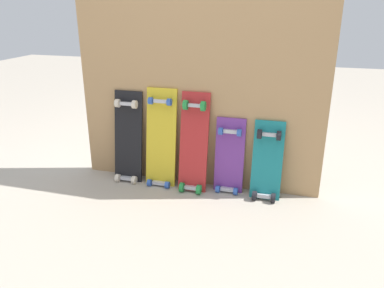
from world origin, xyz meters
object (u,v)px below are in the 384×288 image
skateboard_yellow (161,143)px  skateboard_red (194,147)px  skateboard_black (128,141)px  skateboard_purple (229,160)px  skateboard_teal (267,165)px

skateboard_yellow → skateboard_red: 0.25m
skateboard_yellow → skateboard_black: bearing=-179.6°
skateboard_black → skateboard_red: (0.51, -0.02, 0.01)m
skateboard_purple → skateboard_teal: size_ratio=1.00×
skateboard_purple → skateboard_teal: (0.26, -0.03, 0.00)m
skateboard_red → skateboard_purple: 0.27m
skateboard_black → skateboard_teal: (1.02, -0.01, -0.07)m
skateboard_yellow → skateboard_red: bearing=-3.9°
skateboard_red → skateboard_black: bearing=178.3°
skateboard_purple → skateboard_teal: skateboard_teal is taller
skateboard_yellow → skateboard_teal: (0.76, -0.01, -0.08)m
skateboard_yellow → skateboard_purple: size_ratio=1.30×
skateboard_purple → skateboard_black: bearing=-178.5°
skateboard_red → skateboard_teal: (0.51, 0.01, -0.08)m
skateboard_black → skateboard_red: skateboard_red is taller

